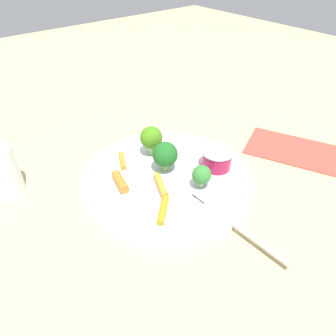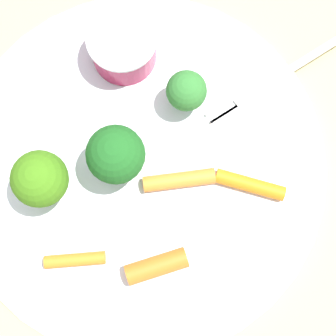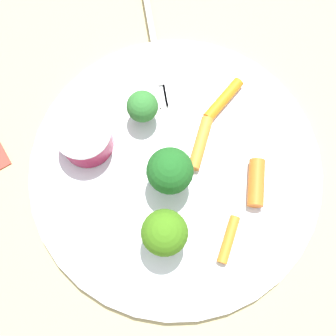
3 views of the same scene
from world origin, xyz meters
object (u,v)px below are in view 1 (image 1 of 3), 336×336
at_px(sauce_cup, 217,159).
at_px(fork, 235,225).
at_px(carrot_stick_3, 120,182).
at_px(napkin, 292,149).
at_px(carrot_stick_0, 122,161).
at_px(broccoli_floret_2, 151,138).
at_px(plate, 167,178).
at_px(carrot_stick_1, 161,185).
at_px(carrot_stick_2, 163,210).
at_px(broccoli_floret_0, 202,175).
at_px(broccoli_floret_1, 165,154).

bearing_deg(sauce_cup, fork, 144.69).
height_order(carrot_stick_3, napkin, carrot_stick_3).
bearing_deg(napkin, carrot_stick_3, 70.79).
bearing_deg(napkin, carrot_stick_0, 60.64).
bearing_deg(broccoli_floret_2, plate, 163.99).
xyz_separation_m(plate, carrot_stick_3, (0.03, 0.08, 0.01)).
distance_m(carrot_stick_1, fork, 0.14).
relative_size(broccoli_floret_2, carrot_stick_3, 1.22).
distance_m(sauce_cup, carrot_stick_2, 0.16).
relative_size(broccoli_floret_2, carrot_stick_2, 1.04).
bearing_deg(carrot_stick_1, carrot_stick_0, 6.68).
distance_m(plate, broccoli_floret_0, 0.08).
bearing_deg(carrot_stick_2, broccoli_floret_1, -40.66).
relative_size(carrot_stick_3, fork, 0.27).
height_order(broccoli_floret_0, napkin, broccoli_floret_0).
bearing_deg(carrot_stick_2, fork, -143.18).
bearing_deg(carrot_stick_0, broccoli_floret_2, -99.80).
relative_size(sauce_cup, napkin, 0.32).
xyz_separation_m(carrot_stick_0, carrot_stick_1, (-0.11, -0.01, 0.00)).
distance_m(plate, sauce_cup, 0.10).
xyz_separation_m(broccoli_floret_1, carrot_stick_1, (-0.04, 0.04, -0.03)).
xyz_separation_m(sauce_cup, broccoli_floret_2, (0.11, 0.07, 0.02)).
bearing_deg(broccoli_floret_1, carrot_stick_3, 79.45).
height_order(carrot_stick_0, carrot_stick_2, carrot_stick_2).
relative_size(plate, fork, 1.68).
bearing_deg(sauce_cup, broccoli_floret_1, 57.45).
bearing_deg(broccoli_floret_1, sauce_cup, -122.55).
height_order(sauce_cup, fork, sauce_cup).
distance_m(carrot_stick_2, carrot_stick_3, 0.10).
xyz_separation_m(broccoli_floret_0, carrot_stick_3, (0.09, 0.11, -0.02)).
xyz_separation_m(carrot_stick_0, carrot_stick_2, (-0.15, 0.02, 0.00)).
height_order(broccoli_floret_0, broccoli_floret_1, broccoli_floret_1).
distance_m(carrot_stick_0, carrot_stick_2, 0.16).
relative_size(broccoli_floret_0, carrot_stick_1, 0.74).
bearing_deg(sauce_cup, carrot_stick_3, 67.99).
relative_size(plate, broccoli_floret_2, 5.20).
height_order(broccoli_floret_2, fork, broccoli_floret_2).
height_order(plate, sauce_cup, sauce_cup).
height_order(carrot_stick_3, fork, carrot_stick_3).
relative_size(broccoli_floret_1, fork, 0.32).
relative_size(sauce_cup, broccoli_floret_1, 0.97).
bearing_deg(carrot_stick_0, fork, -169.12).
bearing_deg(fork, carrot_stick_2, 36.82).
bearing_deg(fork, carrot_stick_1, 13.98).
bearing_deg(broccoli_floret_0, plate, 23.86).
height_order(fork, napkin, fork).
bearing_deg(carrot_stick_3, carrot_stick_1, -135.63).
bearing_deg(broccoli_floret_0, carrot_stick_1, 54.13).
xyz_separation_m(broccoli_floret_0, broccoli_floret_2, (0.14, 0.01, 0.01)).
height_order(plate, fork, fork).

